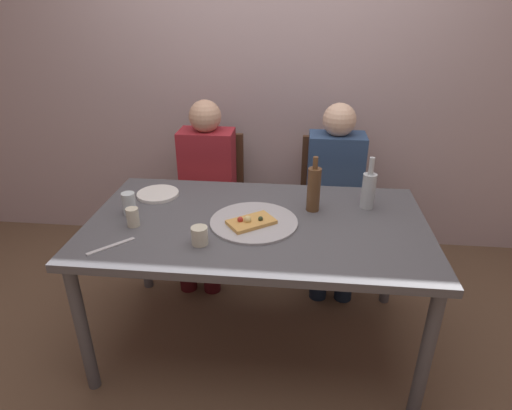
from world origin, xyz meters
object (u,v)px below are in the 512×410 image
Objects in this scene: pizza_slice_last at (251,222)px; tumbler_near at (200,236)px; wine_bottle at (369,189)px; beer_bottle at (314,189)px; wine_glass at (129,203)px; plate_stack at (158,194)px; chair_left at (211,191)px; pizza_tray at (254,222)px; tumbler_far at (133,217)px; table_knife at (111,246)px; dining_table at (257,234)px; guest_in_beanie at (335,188)px; chair_right at (332,196)px; guest_in_sweater at (205,182)px.

pizza_slice_last is 0.28m from tumbler_near.
wine_bottle is 0.29m from beer_bottle.
wine_glass reaches higher than plate_stack.
pizza_tray is at bearing 114.35° from chair_left.
wine_glass reaches higher than tumbler_far.
tumbler_far is (-0.87, -0.26, -0.07)m from beer_bottle.
beer_bottle reaches higher than table_knife.
dining_table is at bearing 10.28° from tumbler_far.
table_knife is at bearing -153.58° from dining_table.
wine_glass reaches higher than pizza_tray.
tumbler_near is at bearing 144.46° from table_knife.
plate_stack reaches higher than dining_table.
wine_glass is 1.31m from guest_in_beanie.
beer_bottle is at bearing 8.52° from wine_glass.
chair_right is at bearing 63.47° from pizza_tray.
chair_right is 0.88m from guest_in_sweater.
pizza_slice_last is 2.22× the size of wine_glass.
table_knife is 0.24× the size of chair_right.
tumbler_far is 0.80× the size of wine_glass.
tumbler_near is at bearing 99.46° from chair_left.
table_knife is (-0.62, -0.31, 0.08)m from dining_table.
wine_glass is at bearing 117.57° from tumbler_far.
pizza_slice_last is 0.38m from beer_bottle.
dining_table is at bearing -22.77° from plate_stack.
pizza_tray is 1.03m from chair_right.
chair_left is at bearing 114.35° from pizza_tray.
tumbler_near reaches higher than dining_table.
tumbler_far is 0.10× the size of chair_right.
pizza_slice_last is 1.07m from chair_right.
guest_in_beanie is at bearing -180.00° from guest_in_sweater.
tumbler_near is 0.40m from table_knife.
tumbler_near is 0.09× the size of chair_left.
tumbler_far is at bearing -143.98° from table_knife.
tumbler_near reaches higher than pizza_tray.
chair_left is 0.77× the size of guest_in_sweater.
tumbler_far is 1.33m from guest_in_beanie.
wine_glass is 0.10× the size of guest_in_sweater.
beer_bottle is 3.49× the size of tumbler_near.
guest_in_beanie is at bearing 39.01° from tumbler_far.
wine_glass is 0.94m from chair_left.
beer_bottle is at bearing -6.07° from plate_stack.
plate_stack is 1.13m from guest_in_beanie.
guest_in_beanie is at bearing 103.69° from wine_bottle.
chair_right reaches higher than dining_table.
guest_in_beanie reaches higher than dining_table.
wine_glass is 1.42m from chair_right.
guest_in_sweater reaches higher than beer_bottle.
wine_glass is at bearing 38.34° from chair_right.
beer_bottle is 3.18× the size of tumbler_far.
wine_glass is at bearing 71.71° from guest_in_sweater.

